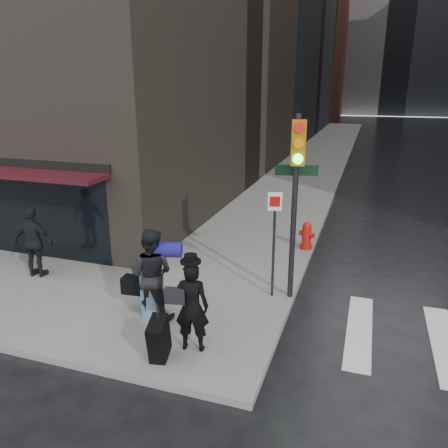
{
  "coord_description": "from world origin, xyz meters",
  "views": [
    {
      "loc": [
        3.36,
        -7.43,
        4.83
      ],
      "look_at": [
        -0.16,
        3.11,
        1.3
      ],
      "focal_mm": 35.0,
      "sensor_mm": 36.0,
      "label": 1
    }
  ],
  "objects_px": {
    "man_overcoat": "(185,312)",
    "man_greycoat": "(34,242)",
    "traffic_light": "(294,185)",
    "fire_hydrant": "(307,237)",
    "man_jeans": "(151,274)"
  },
  "relations": [
    {
      "from": "man_jeans",
      "to": "fire_hydrant",
      "type": "xyz_separation_m",
      "value": [
        2.49,
        5.07,
        -0.6
      ]
    },
    {
      "from": "man_jeans",
      "to": "fire_hydrant",
      "type": "height_order",
      "value": "man_jeans"
    },
    {
      "from": "traffic_light",
      "to": "fire_hydrant",
      "type": "xyz_separation_m",
      "value": [
        -0.09,
        3.34,
        -2.29
      ]
    },
    {
      "from": "fire_hydrant",
      "to": "man_greycoat",
      "type": "bearing_deg",
      "value": -146.38
    },
    {
      "from": "man_overcoat",
      "to": "fire_hydrant",
      "type": "height_order",
      "value": "man_overcoat"
    },
    {
      "from": "traffic_light",
      "to": "fire_hydrant",
      "type": "bearing_deg",
      "value": 78.0
    },
    {
      "from": "man_greycoat",
      "to": "traffic_light",
      "type": "height_order",
      "value": "traffic_light"
    },
    {
      "from": "man_overcoat",
      "to": "traffic_light",
      "type": "bearing_deg",
      "value": -128.82
    },
    {
      "from": "man_overcoat",
      "to": "fire_hydrant",
      "type": "xyz_separation_m",
      "value": [
        1.32,
        6.02,
        -0.43
      ]
    },
    {
      "from": "man_overcoat",
      "to": "man_jeans",
      "type": "height_order",
      "value": "man_jeans"
    },
    {
      "from": "man_jeans",
      "to": "fire_hydrant",
      "type": "distance_m",
      "value": 5.68
    },
    {
      "from": "man_overcoat",
      "to": "man_greycoat",
      "type": "height_order",
      "value": "man_overcoat"
    },
    {
      "from": "man_overcoat",
      "to": "man_greycoat",
      "type": "distance_m",
      "value": 5.27
    },
    {
      "from": "man_jeans",
      "to": "fire_hydrant",
      "type": "bearing_deg",
      "value": -120.77
    },
    {
      "from": "man_jeans",
      "to": "traffic_light",
      "type": "relative_size",
      "value": 0.47
    }
  ]
}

